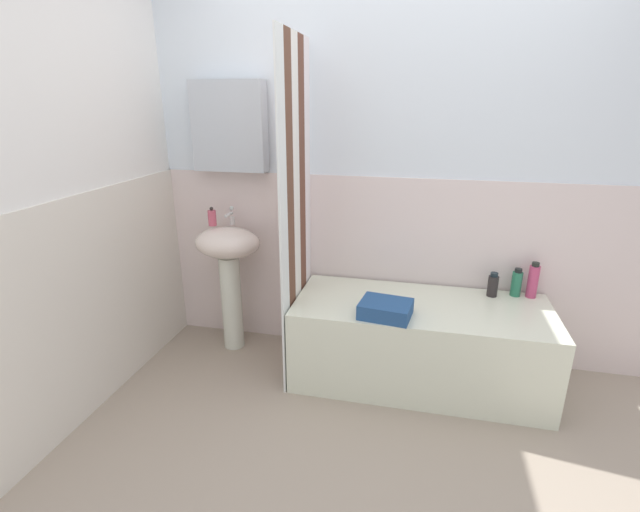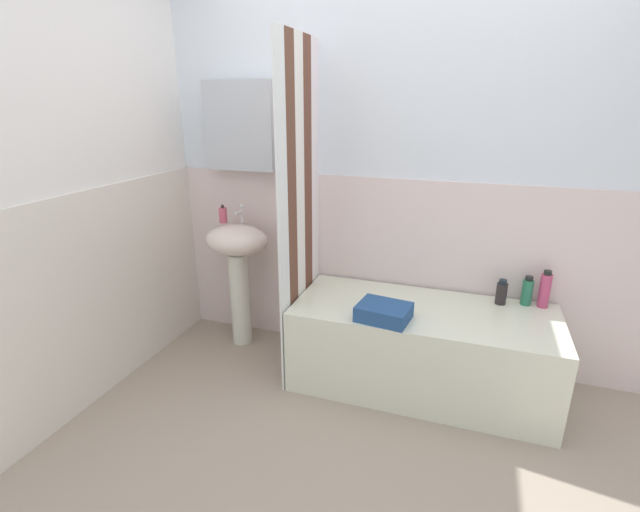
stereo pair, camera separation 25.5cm
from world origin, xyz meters
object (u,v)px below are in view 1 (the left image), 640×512
at_px(bathtub, 419,343).
at_px(conditioner_bottle, 533,281).
at_px(lotion_bottle, 493,285).
at_px(body_wash_bottle, 517,283).
at_px(towel_folded, 386,309).
at_px(sink, 229,262).
at_px(soap_dispenser, 212,218).

bearing_deg(bathtub, conditioner_bottle, 21.75).
height_order(bathtub, lotion_bottle, lotion_bottle).
distance_m(conditioner_bottle, lotion_bottle, 0.24).
relative_size(bathtub, conditioner_bottle, 6.66).
distance_m(body_wash_bottle, lotion_bottle, 0.15).
distance_m(lotion_bottle, towel_folded, 0.75).
xyz_separation_m(sink, conditioner_bottle, (1.92, 0.13, -0.02)).
bearing_deg(bathtub, towel_folded, -134.70).
relative_size(sink, lotion_bottle, 5.67).
height_order(bathtub, body_wash_bottle, body_wash_bottle).
distance_m(soap_dispenser, lotion_bottle, 1.84).
bearing_deg(body_wash_bottle, sink, -175.96).
bearing_deg(bathtub, sink, 174.16).
height_order(body_wash_bottle, towel_folded, body_wash_bottle).
distance_m(conditioner_bottle, towel_folded, 0.96).
height_order(conditioner_bottle, body_wash_bottle, conditioner_bottle).
height_order(soap_dispenser, bathtub, soap_dispenser).
bearing_deg(body_wash_bottle, lotion_bottle, -165.01).
distance_m(bathtub, body_wash_bottle, 0.70).
distance_m(sink, body_wash_bottle, 1.84).
bearing_deg(conditioner_bottle, sink, -176.18).
xyz_separation_m(bathtub, towel_folded, (-0.20, -0.20, 0.30)).
bearing_deg(conditioner_bottle, soap_dispenser, -177.57).
bearing_deg(lotion_bottle, bathtub, -151.95).
relative_size(conditioner_bottle, body_wash_bottle, 1.27).
xyz_separation_m(soap_dispenser, lotion_bottle, (1.81, 0.05, -0.34)).
relative_size(bathtub, body_wash_bottle, 8.44).
bearing_deg(towel_folded, sink, 162.91).
bearing_deg(body_wash_bottle, bathtub, -155.02).
bearing_deg(sink, lotion_bottle, 3.11).
height_order(sink, body_wash_bottle, sink).
bearing_deg(bathtub, body_wash_bottle, 24.98).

